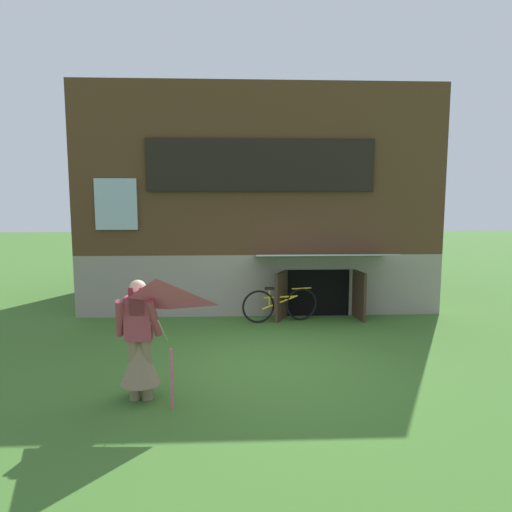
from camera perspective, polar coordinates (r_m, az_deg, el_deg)
name	(u,v)px	position (r m, az deg, el deg)	size (l,w,h in m)	color
ground_plane	(271,364)	(7.46, 1.85, -13.38)	(60.00, 60.00, 0.00)	#3D6B28
log_house	(256,201)	(12.34, 0.02, 6.92)	(8.23, 5.83, 5.14)	gray
person	(140,350)	(6.20, -14.41, -11.36)	(0.61, 0.52, 1.60)	#7F6B51
kite	(157,316)	(5.40, -12.31, -7.41)	(0.98, 1.09, 1.56)	#E54C7F
bicycle_yellow	(280,305)	(9.80, 3.03, -6.12)	(1.65, 0.37, 0.76)	black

